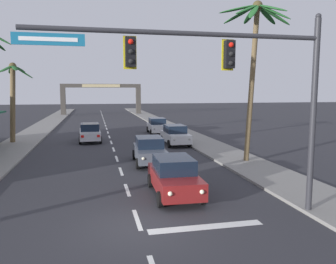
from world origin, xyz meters
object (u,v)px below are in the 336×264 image
object	(u,v)px
palm_right_second	(255,43)
palm_left_third	(13,90)
sedan_lead_at_stop_bar	(174,176)
sedan_parked_nearest_kerb	(157,126)
sedan_third_in_queue	(149,150)
town_gateway_arch	(101,94)
sedan_parked_mid_kerb	(175,135)
traffic_signal_mast	(234,75)
sedan_oncoming_far	(90,132)

from	to	relation	value
palm_right_second	palm_left_third	bearing A→B (deg)	145.07
sedan_lead_at_stop_bar	sedan_parked_nearest_kerb	bearing A→B (deg)	81.40
sedan_third_in_queue	town_gateway_arch	world-z (taller)	town_gateway_arch
sedan_lead_at_stop_bar	sedan_parked_mid_kerb	bearing A→B (deg)	76.19
palm_left_third	town_gateway_arch	distance (m)	35.73
sedan_lead_at_stop_bar	palm_right_second	xyz separation A→B (m)	(6.44, 5.53, 6.68)
sedan_lead_at_stop_bar	sedan_parked_mid_kerb	xyz separation A→B (m)	(3.33, 13.55, 0.00)
traffic_signal_mast	sedan_parked_mid_kerb	size ratio (longest dim) A/B	2.30
sedan_parked_mid_kerb	palm_left_third	distance (m)	14.48
sedan_oncoming_far	palm_right_second	xyz separation A→B (m)	(10.26, -11.32, 6.68)
sedan_lead_at_stop_bar	sedan_third_in_queue	size ratio (longest dim) A/B	1.00
sedan_parked_mid_kerb	palm_right_second	bearing A→B (deg)	-68.80
traffic_signal_mast	sedan_third_in_queue	world-z (taller)	traffic_signal_mast
town_gateway_arch	sedan_parked_mid_kerb	bearing A→B (deg)	-82.13
sedan_third_in_queue	palm_right_second	distance (m)	9.37
traffic_signal_mast	sedan_parked_mid_kerb	bearing A→B (deg)	83.16
sedan_third_in_queue	town_gateway_arch	distance (m)	45.36
traffic_signal_mast	sedan_parked_mid_kerb	xyz separation A→B (m)	(2.02, 16.81, -4.27)
sedan_lead_at_stop_bar	town_gateway_arch	distance (m)	52.03
sedan_oncoming_far	sedan_parked_mid_kerb	distance (m)	7.87
sedan_oncoming_far	sedan_parked_nearest_kerb	xyz separation A→B (m)	(7.04, 4.43, 0.00)
sedan_parked_mid_kerb	palm_left_third	size ratio (longest dim) A/B	0.64
palm_left_third	sedan_parked_nearest_kerb	bearing A→B (deg)	17.17
sedan_lead_at_stop_bar	palm_right_second	distance (m)	10.81
town_gateway_arch	sedan_oncoming_far	bearing A→B (deg)	-93.02
sedan_oncoming_far	sedan_third_in_queue	bearing A→B (deg)	-69.47
sedan_third_in_queue	palm_right_second	world-z (taller)	palm_right_second
town_gateway_arch	sedan_parked_nearest_kerb	bearing A→B (deg)	-80.39
palm_left_third	palm_right_second	xyz separation A→B (m)	(16.63, -11.61, 2.92)
palm_left_third	sedan_parked_mid_kerb	bearing A→B (deg)	-14.88
traffic_signal_mast	sedan_lead_at_stop_bar	bearing A→B (deg)	111.96
sedan_lead_at_stop_bar	sedan_third_in_queue	distance (m)	6.70
palm_left_third	town_gateway_arch	world-z (taller)	palm_left_third
sedan_lead_at_stop_bar	palm_right_second	world-z (taller)	palm_right_second
sedan_third_in_queue	traffic_signal_mast	bearing A→B (deg)	-82.38
sedan_third_in_queue	sedan_parked_nearest_kerb	bearing A→B (deg)	77.50
sedan_third_in_queue	sedan_oncoming_far	world-z (taller)	same
sedan_parked_mid_kerb	palm_right_second	size ratio (longest dim) A/B	0.44
sedan_third_in_queue	sedan_oncoming_far	xyz separation A→B (m)	(-3.80, 10.16, 0.00)
traffic_signal_mast	sedan_lead_at_stop_bar	size ratio (longest dim) A/B	2.28
traffic_signal_mast	sedan_lead_at_stop_bar	xyz separation A→B (m)	(-1.32, 3.26, -4.27)
sedan_third_in_queue	palm_right_second	size ratio (longest dim) A/B	0.45
sedan_lead_at_stop_bar	palm_left_third	xyz separation A→B (m)	(-10.18, 17.14, 3.77)
traffic_signal_mast	town_gateway_arch	xyz separation A→B (m)	(-3.28, 55.17, -1.21)
sedan_parked_mid_kerb	town_gateway_arch	bearing A→B (deg)	97.87
sedan_parked_nearest_kerb	palm_right_second	bearing A→B (deg)	-78.43
sedan_parked_nearest_kerb	palm_right_second	xyz separation A→B (m)	(3.22, -15.75, 6.68)
palm_right_second	sedan_lead_at_stop_bar	bearing A→B (deg)	-139.35
sedan_lead_at_stop_bar	sedan_parked_mid_kerb	world-z (taller)	same
palm_left_third	sedan_oncoming_far	bearing A→B (deg)	-2.62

